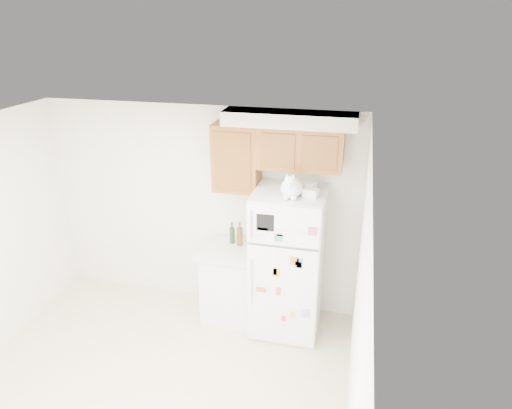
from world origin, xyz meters
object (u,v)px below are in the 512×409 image
(cat, at_px, (292,187))
(bottle_amber, at_px, (240,234))
(storage_box_front, at_px, (311,193))
(bottle_green, at_px, (232,233))
(refrigerator, at_px, (287,263))
(base_counter, at_px, (231,282))
(storage_box_back, at_px, (307,187))

(cat, bearing_deg, bottle_amber, 154.72)
(storage_box_front, height_order, bottle_green, storage_box_front)
(refrigerator, xyz_separation_m, base_counter, (-0.69, 0.07, -0.39))
(bottle_green, bearing_deg, refrigerator, -16.30)
(base_counter, bearing_deg, bottle_green, 94.37)
(storage_box_back, height_order, bottle_green, storage_box_back)
(storage_box_back, distance_m, bottle_amber, 1.03)
(cat, height_order, storage_box_front, cat)
(base_counter, relative_size, cat, 2.24)
(bottle_green, bearing_deg, storage_box_front, -17.27)
(storage_box_back, bearing_deg, bottle_amber, -167.63)
(bottle_amber, bearing_deg, bottle_green, 161.24)
(storage_box_front, relative_size, bottle_green, 0.56)
(base_counter, distance_m, storage_box_front, 1.59)
(base_counter, distance_m, storage_box_back, 1.55)
(refrigerator, xyz_separation_m, storage_box_front, (0.23, -0.08, 0.89))
(refrigerator, height_order, cat, cat)
(cat, relative_size, storage_box_back, 2.28)
(refrigerator, height_order, storage_box_front, storage_box_front)
(refrigerator, xyz_separation_m, bottle_green, (-0.70, 0.20, 0.20))
(base_counter, relative_size, storage_box_front, 6.13)
(bottle_green, distance_m, bottle_amber, 0.11)
(cat, relative_size, bottle_amber, 1.38)
(refrigerator, relative_size, storage_box_front, 11.33)
(cat, relative_size, storage_box_front, 2.74)
(cat, height_order, bottle_amber, cat)
(base_counter, xyz_separation_m, storage_box_front, (0.92, -0.16, 1.28))
(cat, height_order, bottle_green, cat)
(refrigerator, xyz_separation_m, bottle_amber, (-0.60, 0.17, 0.22))
(refrigerator, bearing_deg, bottle_green, 163.70)
(cat, bearing_deg, refrigerator, 106.49)
(storage_box_front, bearing_deg, bottle_amber, 174.84)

